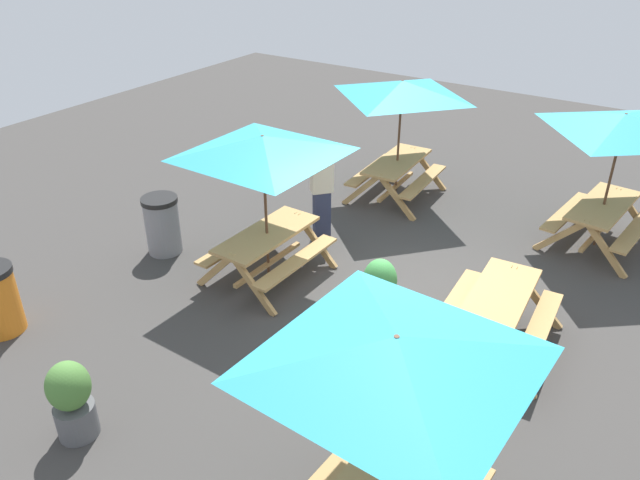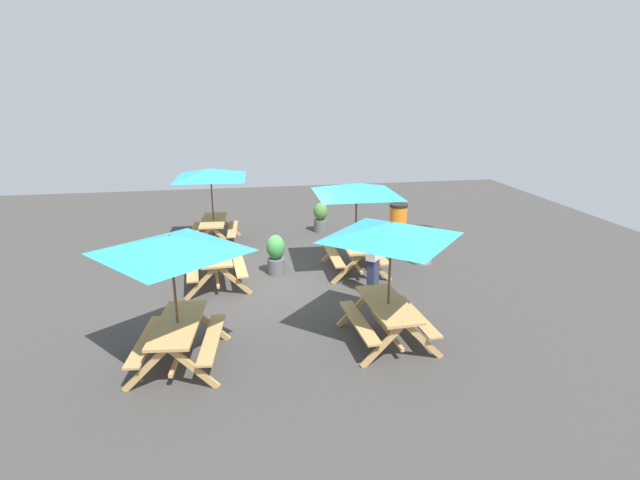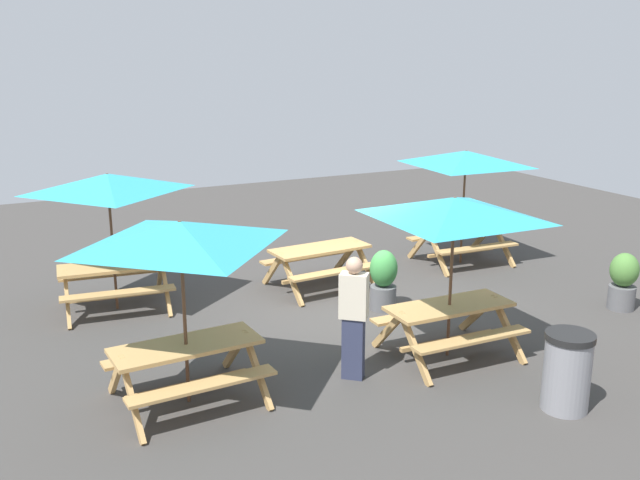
# 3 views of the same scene
# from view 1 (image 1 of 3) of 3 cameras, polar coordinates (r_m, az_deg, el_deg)

# --- Properties ---
(ground_plane) EXTENTS (24.00, 24.00, 0.00)m
(ground_plane) POSITION_cam_1_polar(r_m,az_deg,el_deg) (9.14, 6.27, -6.02)
(ground_plane) COLOR #3D3A38
(ground_plane) RESTS_ON ground
(picnic_table_0) EXTENTS (2.83, 2.83, 2.34)m
(picnic_table_0) POSITION_cam_1_polar(r_m,az_deg,el_deg) (8.90, -5.21, 7.61)
(picnic_table_0) COLOR tan
(picnic_table_0) RESTS_ON ground
(picnic_table_1) EXTENTS (1.89, 1.64, 0.81)m
(picnic_table_1) POSITION_cam_1_polar(r_m,az_deg,el_deg) (8.37, 15.86, -6.05)
(picnic_table_1) COLOR tan
(picnic_table_1) RESTS_ON ground
(picnic_table_2) EXTENTS (2.21, 2.21, 2.34)m
(picnic_table_2) POSITION_cam_1_polar(r_m,az_deg,el_deg) (10.86, 25.85, 8.80)
(picnic_table_2) COLOR tan
(picnic_table_2) RESTS_ON ground
(picnic_table_3) EXTENTS (2.10, 2.10, 2.34)m
(picnic_table_3) POSITION_cam_1_polar(r_m,az_deg,el_deg) (11.73, 7.46, 12.79)
(picnic_table_3) COLOR tan
(picnic_table_3) RESTS_ON ground
(picnic_table_4) EXTENTS (2.82, 2.82, 2.34)m
(picnic_table_4) POSITION_cam_1_polar(r_m,az_deg,el_deg) (4.99, 6.82, -11.55)
(picnic_table_4) COLOR tan
(picnic_table_4) RESTS_ON ground
(trash_bin_gray) EXTENTS (0.59, 0.59, 0.98)m
(trash_bin_gray) POSITION_cam_1_polar(r_m,az_deg,el_deg) (10.52, -14.21, 1.37)
(trash_bin_gray) COLOR gray
(trash_bin_gray) RESTS_ON ground
(potted_plant_0) EXTENTS (0.47, 0.47, 0.97)m
(potted_plant_0) POSITION_cam_1_polar(r_m,az_deg,el_deg) (7.37, -21.77, -13.37)
(potted_plant_0) COLOR #59595B
(potted_plant_0) RESTS_ON ground
(potted_plant_1) EXTENTS (0.46, 0.46, 1.02)m
(potted_plant_1) POSITION_cam_1_polar(r_m,az_deg,el_deg) (8.48, 5.43, -4.77)
(potted_plant_1) COLOR #59595B
(potted_plant_1) RESTS_ON ground
(person_standing) EXTENTS (0.42, 0.40, 1.67)m
(person_standing) POSITION_cam_1_polar(r_m,az_deg,el_deg) (10.50, 0.16, 4.65)
(person_standing) COLOR #2D334C
(person_standing) RESTS_ON ground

